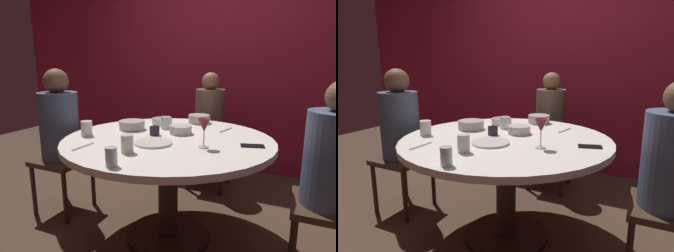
{
  "view_description": "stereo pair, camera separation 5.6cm",
  "coord_description": "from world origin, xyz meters",
  "views": [
    {
      "loc": [
        0.8,
        -1.75,
        1.25
      ],
      "look_at": [
        0.0,
        0.0,
        0.83
      ],
      "focal_mm": 31.05,
      "sensor_mm": 36.0,
      "label": 1
    },
    {
      "loc": [
        0.85,
        -1.72,
        1.25
      ],
      "look_at": [
        0.0,
        0.0,
        0.83
      ],
      "focal_mm": 31.05,
      "sensor_mm": 36.0,
      "label": 2
    }
  ],
  "objects": [
    {
      "name": "seated_diner_right",
      "position": [
        1.0,
        0.0,
        0.72
      ],
      "size": [
        0.4,
        0.4,
        1.17
      ],
      "rotation": [
        0.0,
        0.0,
        3.14
      ],
      "color": "#3F2D1E",
      "rests_on": "ground"
    },
    {
      "name": "dining_table",
      "position": [
        0.0,
        0.0,
        0.61
      ],
      "size": [
        1.42,
        1.42,
        0.75
      ],
      "color": "silver",
      "rests_on": "ground"
    },
    {
      "name": "bowl_salad_center",
      "position": [
        0.04,
        0.14,
        0.78
      ],
      "size": [
        0.16,
        0.16,
        0.06
      ],
      "primitive_type": "cylinder",
      "color": "beige",
      "rests_on": "dining_table"
    },
    {
      "name": "fork_near_plate",
      "position": [
        0.31,
        0.38,
        0.76
      ],
      "size": [
        0.06,
        0.18,
        0.01
      ],
      "primitive_type": "cube",
      "rotation": [
        0.0,
        0.0,
        -0.22
      ],
      "color": "#B7B7BC",
      "rests_on": "dining_table"
    },
    {
      "name": "dinner_plate",
      "position": [
        -0.02,
        -0.18,
        0.76
      ],
      "size": [
        0.24,
        0.24,
        0.01
      ],
      "primitive_type": "cylinder",
      "color": "silver",
      "rests_on": "dining_table"
    },
    {
      "name": "wine_glass",
      "position": [
        0.3,
        -0.13,
        0.88
      ],
      "size": [
        0.08,
        0.08,
        0.18
      ],
      "color": "silver",
      "rests_on": "dining_table"
    },
    {
      "name": "ground_plane",
      "position": [
        0.0,
        0.0,
        0.0
      ],
      "size": [
        8.0,
        8.0,
        0.0
      ],
      "primitive_type": "plane",
      "color": "#4C3828"
    },
    {
      "name": "candle_holder",
      "position": [
        -0.11,
        0.02,
        0.78
      ],
      "size": [
        0.07,
        0.07,
        0.08
      ],
      "color": "black",
      "rests_on": "dining_table"
    },
    {
      "name": "bowl_serving_large",
      "position": [
        -0.23,
        0.38,
        0.78
      ],
      "size": [
        0.17,
        0.17,
        0.05
      ],
      "primitive_type": "cylinder",
      "color": "#B7B7BC",
      "rests_on": "dining_table"
    },
    {
      "name": "knife_near_plate",
      "position": [
        -0.37,
        -0.42,
        0.76
      ],
      "size": [
        0.02,
        0.18,
        0.01
      ],
      "primitive_type": "cube",
      "rotation": [
        0.0,
        0.0,
        -0.03
      ],
      "color": "#B7B7BC",
      "rests_on": "dining_table"
    },
    {
      "name": "cup_center_front",
      "position": [
        -0.07,
        -0.41,
        0.8
      ],
      "size": [
        0.07,
        0.07,
        0.1
      ],
      "primitive_type": "cylinder",
      "color": "beige",
      "rests_on": "dining_table"
    },
    {
      "name": "cup_near_candle",
      "position": [
        -0.02,
        -0.63,
        0.8
      ],
      "size": [
        0.06,
        0.06,
        0.1
      ],
      "primitive_type": "cylinder",
      "color": "silver",
      "rests_on": "dining_table"
    },
    {
      "name": "bowl_small_white",
      "position": [
        0.03,
        0.56,
        0.79
      ],
      "size": [
        0.18,
        0.18,
        0.07
      ],
      "primitive_type": "cylinder",
      "color": "#B2ADA3",
      "rests_on": "dining_table"
    },
    {
      "name": "cup_by_right_diner",
      "position": [
        -0.54,
        -0.19,
        0.8
      ],
      "size": [
        0.08,
        0.08,
        0.1
      ],
      "primitive_type": "cylinder",
      "color": "silver",
      "rests_on": "dining_table"
    },
    {
      "name": "seated_diner_back",
      "position": [
        0.0,
        1.0,
        0.71
      ],
      "size": [
        0.4,
        0.4,
        1.16
      ],
      "rotation": [
        0.0,
        0.0,
        4.71
      ],
      "color": "#3F2D1E",
      "rests_on": "ground"
    },
    {
      "name": "cell_phone",
      "position": [
        0.56,
        0.01,
        0.76
      ],
      "size": [
        0.15,
        0.1,
        0.01
      ],
      "primitive_type": "cube",
      "rotation": [
        0.0,
        0.0,
        1.84
      ],
      "color": "black",
      "rests_on": "dining_table"
    },
    {
      "name": "cup_by_left_diner",
      "position": [
        -0.13,
        0.25,
        0.8
      ],
      "size": [
        0.08,
        0.08,
        0.09
      ],
      "primitive_type": "cylinder",
      "color": "silver",
      "rests_on": "dining_table"
    },
    {
      "name": "seated_diner_left",
      "position": [
        -0.98,
        0.0,
        0.74
      ],
      "size": [
        0.4,
        0.4,
        1.21
      ],
      "rotation": [
        0.0,
        0.0,
        6.28
      ],
      "color": "#3F2D1E",
      "rests_on": "ground"
    },
    {
      "name": "back_wall",
      "position": [
        0.0,
        1.65,
        1.3
      ],
      "size": [
        6.0,
        0.1,
        2.6
      ],
      "primitive_type": "cube",
      "color": "maroon",
      "rests_on": "ground"
    },
    {
      "name": "bowl_sauce_side",
      "position": [
        -0.35,
        0.11,
        0.79
      ],
      "size": [
        0.2,
        0.2,
        0.07
      ],
      "primitive_type": "cylinder",
      "color": "#B2ADA3",
      "rests_on": "dining_table"
    }
  ]
}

